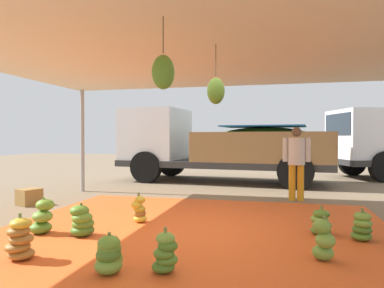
% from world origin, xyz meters
% --- Properties ---
extents(ground_plane, '(40.00, 40.00, 0.00)m').
position_xyz_m(ground_plane, '(0.00, 3.00, 0.00)').
color(ground_plane, '#7F6B51').
extents(tarp_orange, '(6.04, 5.57, 0.01)m').
position_xyz_m(tarp_orange, '(0.00, 0.00, 0.01)').
color(tarp_orange, '#E05B23').
rests_on(tarp_orange, ground).
extents(tent_canopy, '(8.00, 7.00, 2.77)m').
position_xyz_m(tent_canopy, '(0.00, -0.10, 2.68)').
color(tent_canopy, '#9EA0A5').
rests_on(tent_canopy, ground).
extents(banana_bunch_0, '(0.41, 0.41, 0.44)m').
position_xyz_m(banana_bunch_0, '(-0.48, -1.84, 0.20)').
color(banana_bunch_0, '#6B9E38').
rests_on(banana_bunch_0, tarp_orange).
extents(banana_bunch_1, '(0.40, 0.40, 0.43)m').
position_xyz_m(banana_bunch_1, '(1.87, 0.25, 0.18)').
color(banana_bunch_1, '#518428').
rests_on(banana_bunch_1, tarp_orange).
extents(banana_bunch_2, '(0.45, 0.44, 0.54)m').
position_xyz_m(banana_bunch_2, '(-2.16, -0.63, 0.24)').
color(banana_bunch_2, '#518428').
rests_on(banana_bunch_2, tarp_orange).
extents(banana_bunch_3, '(0.37, 0.37, 0.45)m').
position_xyz_m(banana_bunch_3, '(2.39, 0.07, 0.20)').
color(banana_bunch_3, '#518428').
rests_on(banana_bunch_3, tarp_orange).
extents(banana_bunch_4, '(0.32, 0.33, 0.50)m').
position_xyz_m(banana_bunch_4, '(-1.01, 0.35, 0.22)').
color(banana_bunch_4, gold).
rests_on(banana_bunch_4, tarp_orange).
extents(banana_bunch_5, '(0.36, 0.33, 0.49)m').
position_xyz_m(banana_bunch_5, '(0.10, -1.69, 0.21)').
color(banana_bunch_5, '#477523').
rests_on(banana_bunch_5, tarp_orange).
extents(banana_bunch_6, '(0.39, 0.39, 0.55)m').
position_xyz_m(banana_bunch_6, '(-1.68, -1.69, 0.24)').
color(banana_bunch_6, '#996628').
rests_on(banana_bunch_6, tarp_orange).
extents(banana_bunch_7, '(0.33, 0.34, 0.52)m').
position_xyz_m(banana_bunch_7, '(1.77, -0.91, 0.24)').
color(banana_bunch_7, '#6B9E38').
rests_on(banana_bunch_7, tarp_orange).
extents(banana_bunch_8, '(0.46, 0.46, 0.49)m').
position_xyz_m(banana_bunch_8, '(-1.51, -0.62, 0.22)').
color(banana_bunch_8, '#477523').
rests_on(banana_bunch_8, tarp_orange).
extents(cargo_truck_main, '(6.90, 2.98, 2.40)m').
position_xyz_m(cargo_truck_main, '(-0.69, 6.25, 1.20)').
color(cargo_truck_main, '#2D2D2D').
rests_on(cargo_truck_main, ground).
extents(worker_0, '(0.61, 0.37, 1.67)m').
position_xyz_m(worker_0, '(1.67, 3.19, 0.98)').
color(worker_0, orange).
rests_on(worker_0, ground).
extents(crate_0, '(0.50, 0.53, 0.35)m').
position_xyz_m(crate_0, '(-3.89, 1.30, 0.17)').
color(crate_0, olive).
rests_on(crate_0, ground).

